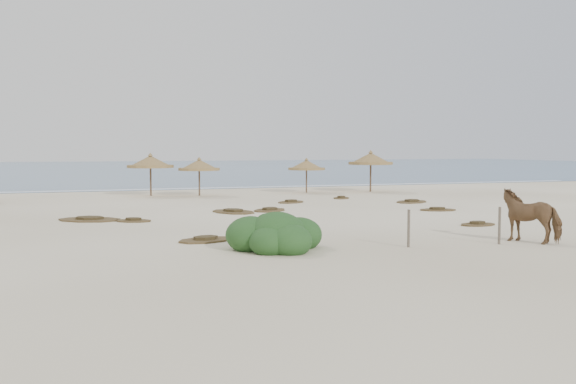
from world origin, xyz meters
name	(u,v)px	position (x,y,z in m)	size (l,w,h in m)	color
ground	(309,232)	(0.00, 0.00, 0.00)	(160.00, 160.00, 0.00)	white
ocean	(126,168)	(0.00, 75.00, 0.00)	(200.00, 100.00, 0.01)	#2A5380
foam_line	(185,189)	(0.00, 26.00, 0.00)	(70.00, 0.60, 0.01)	white
palapa_2	(150,162)	(-3.33, 19.79, 2.16)	(3.70, 3.70, 2.78)	brown
palapa_3	(199,166)	(-0.36, 18.77, 1.95)	(3.31, 3.31, 2.51)	brown
palapa_4	(306,166)	(7.16, 19.11, 1.87)	(2.87, 2.87, 2.42)	brown
palapa_5	(371,159)	(11.79, 18.58, 2.28)	(4.08, 4.08, 2.94)	brown
horse	(531,215)	(6.02, -4.80, 0.88)	(0.94, 2.07, 1.75)	brown
fence_post_near	(409,228)	(1.60, -4.48, 0.59)	(0.09, 0.09, 1.19)	#6B5D50
fence_post_far	(499,226)	(4.68, -4.91, 0.61)	(0.09, 0.09, 1.21)	#6B5D50
bush	(277,235)	(-2.47, -3.65, 0.45)	(3.03, 2.67, 1.36)	#295323
scrub_1	(90,219)	(-7.58, 6.53, 0.05)	(3.33, 2.98, 0.16)	brown
scrub_2	(133,220)	(-5.85, 5.47, 0.05)	(1.87, 1.67, 0.16)	brown
scrub_3	(233,211)	(-0.92, 7.76, 0.05)	(2.48, 3.01, 0.16)	brown
scrub_4	(438,209)	(8.88, 5.36, 0.05)	(2.06, 1.59, 0.16)	brown
scrub_5	(412,201)	(10.08, 9.94, 0.05)	(2.82, 2.64, 0.16)	brown
scrub_7	(291,202)	(3.52, 12.02, 0.05)	(2.26, 2.14, 0.16)	brown
scrub_9	(272,230)	(-1.32, 0.42, 0.05)	(1.65, 2.42, 0.16)	brown
scrub_10	(341,198)	(7.38, 13.71, 0.05)	(1.61, 1.75, 0.16)	brown
scrub_11	(206,239)	(-4.14, -1.08, 0.05)	(2.28, 1.86, 0.16)	brown
scrub_12	(478,224)	(7.09, -0.41, 0.05)	(1.67, 1.18, 0.16)	brown
scrub_13	(270,210)	(0.97, 7.96, 0.05)	(2.45, 2.43, 0.16)	brown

